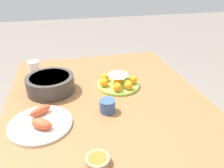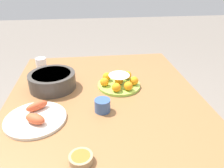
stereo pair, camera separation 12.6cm
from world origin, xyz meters
TOP-DOWN VIEW (x-y plane):
  - dining_table at (0.00, 0.00)m, footprint 1.22×1.07m
  - cake_plate at (0.08, -0.09)m, footprint 0.25×0.25m
  - serving_bowl at (0.11, 0.30)m, footprint 0.27×0.27m
  - sauce_bowl at (-0.48, 0.13)m, footprint 0.09×0.09m
  - seafood_platter at (-0.20, 0.34)m, footprint 0.29×0.29m
  - cup_near at (-0.17, 0.03)m, footprint 0.08×0.08m
  - cup_far at (0.40, 0.41)m, footprint 0.07×0.07m

SIDE VIEW (x-z plane):
  - dining_table at x=0.00m, z-range 0.28..1.04m
  - seafood_platter at x=-0.20m, z-range 0.74..0.80m
  - sauce_bowl at x=-0.48m, z-range 0.76..0.79m
  - cake_plate at x=0.08m, z-range 0.74..0.83m
  - cup_near at x=-0.17m, z-range 0.75..0.82m
  - cup_far at x=0.40m, z-range 0.75..0.83m
  - serving_bowl at x=0.11m, z-range 0.76..0.85m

